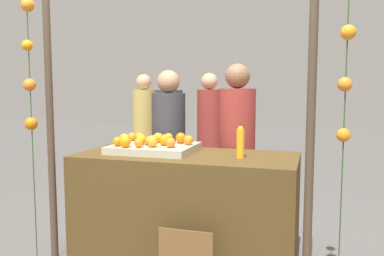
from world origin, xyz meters
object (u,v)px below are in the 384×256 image
(juice_bottle, at_px, (240,143))
(vendor_right, at_px, (237,161))
(stall_counter, at_px, (187,211))
(orange_0, at_px, (152,142))
(vendor_left, at_px, (169,159))
(orange_1, at_px, (149,141))

(juice_bottle, bearing_deg, vendor_right, 102.94)
(stall_counter, bearing_deg, juice_bottle, -5.86)
(orange_0, relative_size, vendor_right, 0.05)
(orange_0, bearing_deg, vendor_left, 99.93)
(orange_1, height_order, juice_bottle, juice_bottle)
(orange_0, relative_size, orange_1, 1.19)
(orange_1, relative_size, vendor_left, 0.05)
(orange_0, relative_size, vendor_left, 0.06)
(juice_bottle, height_order, vendor_right, vendor_right)
(orange_1, distance_m, vendor_left, 0.71)
(juice_bottle, height_order, vendor_left, vendor_left)
(stall_counter, distance_m, orange_0, 0.64)
(orange_1, distance_m, juice_bottle, 0.77)
(vendor_right, bearing_deg, vendor_left, 179.42)
(stall_counter, distance_m, vendor_left, 0.80)
(stall_counter, bearing_deg, vendor_right, 64.82)
(juice_bottle, bearing_deg, orange_1, 177.63)
(juice_bottle, relative_size, vendor_left, 0.15)
(orange_1, bearing_deg, vendor_left, 96.07)
(juice_bottle, relative_size, vendor_right, 0.14)
(stall_counter, distance_m, vendor_right, 0.76)
(stall_counter, relative_size, vendor_right, 1.04)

